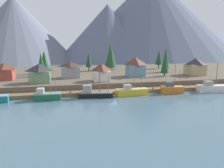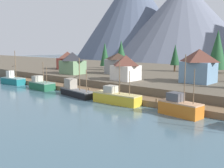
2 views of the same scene
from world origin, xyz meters
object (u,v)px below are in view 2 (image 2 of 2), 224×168
Objects in this scene: house_red at (67,60)px; conifer_near_right at (217,50)px; house_white at (126,67)px; conifer_centre at (105,54)px; fishing_boat_orange at (180,107)px; house_grey at (118,63)px; house_green at (73,63)px; conifer_mid_left at (175,55)px; house_blue at (199,66)px; fishing_boat_green at (41,85)px; fishing_boat_teal at (13,80)px; conifer_back_right at (121,52)px; fishing_boat_yellow at (116,97)px; fishing_boat_black at (75,91)px.

house_red is 45.05m from conifer_near_right.
house_white is 24.70m from conifer_centre.
fishing_boat_orange is 1.37× the size of house_grey.
house_green reaches higher than house_grey.
house_red is 0.71× the size of conifer_mid_left.
fishing_boat_orange is 1.29× the size of house_blue.
fishing_boat_green is at bearing -112.26° from conifer_mid_left.
house_red reaches higher than house_grey.
fishing_boat_teal reaches higher than house_white.
fishing_boat_green is 20.05m from house_white.
conifer_back_right reaches higher than house_green.
fishing_boat_green is at bearing -76.46° from house_green.
fishing_boat_orange is at bearing -3.22° from fishing_boat_yellow.
house_red is at bearing 165.35° from fishing_boat_orange.
fishing_boat_yellow is 28.61m from house_green.
house_white is at bearing -48.25° from conifer_back_right.
house_blue reaches higher than house_grey.
conifer_mid_left is (-15.13, 17.80, 1.33)m from house_blue.
fishing_boat_green is at bearing -84.35° from conifer_back_right.
house_blue is (29.82, 18.10, 4.97)m from fishing_boat_green.
conifer_back_right reaches higher than fishing_boat_orange.
fishing_boat_yellow is (10.62, 0.23, -0.01)m from fishing_boat_black.
house_red reaches higher than fishing_boat_green.
fishing_boat_yellow reaches higher than fishing_boat_green.
fishing_boat_teal is at bearing -158.70° from house_white.
house_blue is 23.33m from house_grey.
fishing_boat_orange reaches higher than fishing_boat_yellow.
fishing_boat_green is (12.88, 0.19, 0.01)m from fishing_boat_teal.
house_green is at bearing 149.83° from fishing_boat_black.
house_blue reaches higher than fishing_boat_orange.
fishing_boat_yellow is (22.82, 0.07, 0.00)m from fishing_boat_green.
house_red is (-44.47, 1.62, -0.66)m from house_blue.
conifer_near_right reaches higher than house_green.
house_grey is 0.82× the size of conifer_mid_left.
house_red is (-1.78, 19.90, 4.31)m from fishing_boat_teal.
conifer_centre is at bearing -153.08° from conifer_near_right.
house_red is 0.66× the size of conifer_centre.
conifer_centre reaches higher than fishing_boat_green.
house_red is at bearing 164.40° from house_white.
conifer_mid_left is (2.50, 36.06, 6.28)m from fishing_boat_black.
house_red is at bearing 177.92° from house_blue.
fishing_boat_yellow is 41.11m from conifer_near_right.
conifer_near_right reaches higher than house_blue.
conifer_back_right is (-17.94, -3.06, 0.51)m from conifer_mid_left.
fishing_boat_black is 30.97m from conifer_centre.
house_grey is (19.43, 19.90, 4.27)m from fishing_boat_teal.
conifer_mid_left is (-1.43, 24.77, 2.03)m from house_white.
fishing_boat_teal is 0.98× the size of fishing_boat_orange.
fishing_boat_yellow is 1.39× the size of house_grey.
fishing_boat_black is 10.63m from fishing_boat_yellow.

